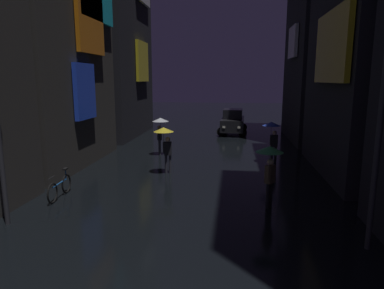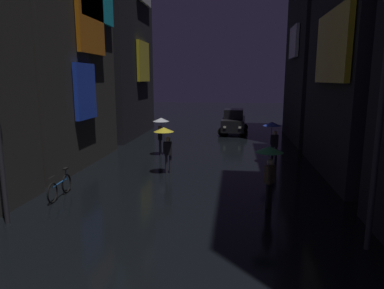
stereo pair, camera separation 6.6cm
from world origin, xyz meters
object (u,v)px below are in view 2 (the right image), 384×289
(pedestrian_near_crossing_yellow, at_px, (165,137))
(car_distant, at_px, (234,122))
(pedestrian_foreground_left_clear, at_px, (161,126))
(streetlamp_right_near, at_px, (382,97))
(bicycle_parked_at_storefront, at_px, (60,187))
(pedestrian_midstreet_centre_green, at_px, (269,160))
(pedestrian_foreground_right_blue, at_px, (273,131))

(pedestrian_near_crossing_yellow, height_order, car_distant, pedestrian_near_crossing_yellow)
(pedestrian_foreground_left_clear, distance_m, car_distant, 9.34)
(pedestrian_foreground_left_clear, xyz_separation_m, streetlamp_right_near, (7.48, -10.05, 2.13))
(pedestrian_near_crossing_yellow, bearing_deg, bicycle_parked_at_storefront, -130.77)
(pedestrian_midstreet_centre_green, xyz_separation_m, car_distant, (-1.24, 15.98, -0.74))
(bicycle_parked_at_storefront, height_order, car_distant, car_distant)
(pedestrian_midstreet_centre_green, height_order, bicycle_parked_at_storefront, pedestrian_midstreet_centre_green)
(pedestrian_foreground_left_clear, xyz_separation_m, car_distant, (3.99, 8.41, -0.74))
(pedestrian_foreground_left_clear, distance_m, pedestrian_near_crossing_yellow, 3.88)
(pedestrian_midstreet_centre_green, xyz_separation_m, bicycle_parked_at_storefront, (-7.35, 0.18, -1.28))
(pedestrian_foreground_left_clear, bearing_deg, pedestrian_midstreet_centre_green, -55.31)
(bicycle_parked_at_storefront, bearing_deg, pedestrian_midstreet_centre_green, -1.40)
(streetlamp_right_near, bearing_deg, pedestrian_foreground_left_clear, 126.67)
(pedestrian_foreground_right_blue, height_order, bicycle_parked_at_storefront, pedestrian_foreground_right_blue)
(pedestrian_foreground_right_blue, relative_size, pedestrian_near_crossing_yellow, 1.00)
(pedestrian_midstreet_centre_green, relative_size, car_distant, 0.50)
(pedestrian_midstreet_centre_green, relative_size, bicycle_parked_at_storefront, 1.16)
(pedestrian_midstreet_centre_green, relative_size, pedestrian_foreground_left_clear, 1.00)
(pedestrian_foreground_right_blue, height_order, pedestrian_near_crossing_yellow, same)
(pedestrian_midstreet_centre_green, height_order, pedestrian_foreground_left_clear, same)
(pedestrian_foreground_left_clear, bearing_deg, bicycle_parked_at_storefront, -105.99)
(pedestrian_foreground_left_clear, bearing_deg, car_distant, 64.61)
(pedestrian_midstreet_centre_green, bearing_deg, car_distant, 94.46)
(pedestrian_foreground_right_blue, xyz_separation_m, car_distant, (-2.01, 9.54, -0.74))
(pedestrian_midstreet_centre_green, bearing_deg, streetlamp_right_near, -47.88)
(pedestrian_near_crossing_yellow, distance_m, car_distant, 12.53)
(pedestrian_near_crossing_yellow, height_order, bicycle_parked_at_storefront, pedestrian_near_crossing_yellow)
(pedestrian_foreground_right_blue, height_order, streetlamp_right_near, streetlamp_right_near)
(pedestrian_midstreet_centre_green, relative_size, pedestrian_foreground_right_blue, 1.00)
(pedestrian_foreground_right_blue, bearing_deg, streetlamp_right_near, -80.57)
(streetlamp_right_near, bearing_deg, car_distant, 100.71)
(pedestrian_foreground_left_clear, xyz_separation_m, pedestrian_near_crossing_yellow, (1.03, -3.74, 0.00))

